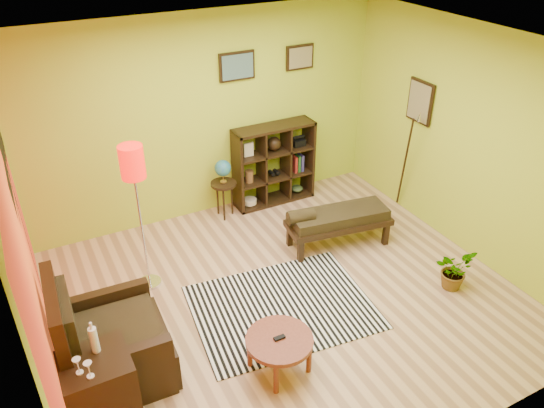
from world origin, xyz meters
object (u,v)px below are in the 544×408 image
armchair (109,348)px  cube_shelf (275,164)px  side_cabinet (100,389)px  coffee_table (279,343)px  potted_plant (453,273)px  floor_lamp (134,176)px  globe_table (223,175)px  bench (336,219)px

armchair → cube_shelf: 3.71m
side_cabinet → armchair: bearing=68.3°
coffee_table → side_cabinet: side_cabinet is taller
coffee_table → potted_plant: size_ratio=1.36×
floor_lamp → potted_plant: (3.14, -1.69, -1.26)m
globe_table → potted_plant: bearing=-57.0°
armchair → side_cabinet: (-0.17, -0.44, -0.00)m
side_cabinet → potted_plant: bearing=-0.9°
armchair → globe_table: bearing=46.1°
globe_table → bench: size_ratio=0.62×
side_cabinet → globe_table: side_cabinet is taller
globe_table → bench: bearing=-53.4°
globe_table → cube_shelf: bearing=5.0°
floor_lamp → cube_shelf: size_ratio=1.49×
floor_lamp → coffee_table: bearing=-68.1°
armchair → potted_plant: (3.84, -0.50, -0.17)m
coffee_table → floor_lamp: 2.29m
coffee_table → globe_table: globe_table is taller
floor_lamp → globe_table: bearing=35.4°
armchair → side_cabinet: size_ratio=1.16×
bench → potted_plant: (0.75, -1.34, -0.22)m
side_cabinet → potted_plant: 4.01m
bench → potted_plant: 1.55m
side_cabinet → globe_table: size_ratio=1.14×
armchair → bench: 3.20m
coffee_table → globe_table: (0.65, 2.85, 0.32)m
coffee_table → bench: size_ratio=0.46×
bench → cube_shelf: bearing=96.0°
cube_shelf → bench: (0.15, -1.41, -0.20)m
potted_plant → coffee_table: bearing=-175.9°
armchair → bench: size_ratio=0.82×
bench → floor_lamp: bearing=171.8°
globe_table → bench: globe_table is taller
globe_table → armchair: bearing=-133.9°
coffee_table → armchair: (-1.45, 0.67, 0.01)m
armchair → globe_table: 3.04m
side_cabinet → floor_lamp: bearing=61.7°
side_cabinet → cube_shelf: size_ratio=0.84×
side_cabinet → potted_plant: (4.01, -0.06, -0.16)m
armchair → floor_lamp: bearing=59.5°
coffee_table → globe_table: bearing=77.2°
side_cabinet → potted_plant: size_ratio=2.10×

